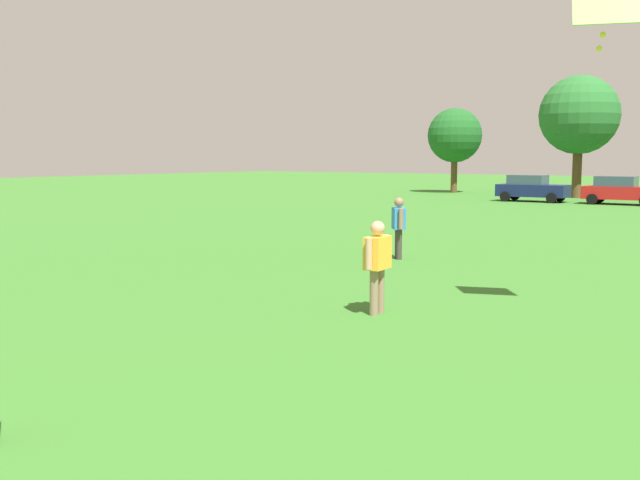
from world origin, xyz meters
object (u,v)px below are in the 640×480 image
object	(u,v)px
kite	(607,9)
tree_far_left	(455,136)
parked_car_red_1	(620,190)
parked_car_navy_0	(531,188)
tree_left	(579,115)
bystander_near_trees	(399,223)
adult_bystander	(377,259)

from	to	relation	value
kite	tree_far_left	distance (m)	44.86
tree_far_left	parked_car_red_1	bearing A→B (deg)	-28.50
parked_car_red_1	tree_far_left	size ratio (longest dim) A/B	0.65
parked_car_navy_0	tree_left	distance (m)	7.62
bystander_near_trees	tree_far_left	xyz separation A→B (m)	(-13.81, 35.13, 3.45)
adult_bystander	parked_car_navy_0	bearing A→B (deg)	10.30
adult_bystander	tree_left	size ratio (longest dim) A/B	0.20
bystander_near_trees	parked_car_navy_0	xyz separation A→B (m)	(-5.13, 27.40, -0.16)
adult_bystander	kite	world-z (taller)	kite
bystander_near_trees	parked_car_navy_0	size ratio (longest dim) A/B	0.40
kite	tree_far_left	xyz separation A→B (m)	(-20.23, 40.03, -0.79)
parked_car_navy_0	tree_far_left	bearing A→B (deg)	138.35
adult_bystander	tree_far_left	xyz separation A→B (m)	(-16.83, 41.59, 3.46)
adult_bystander	bystander_near_trees	bearing A→B (deg)	21.79
adult_bystander	parked_car_navy_0	xyz separation A→B (m)	(-8.14, 33.87, -0.15)
parked_car_red_1	tree_far_left	bearing A→B (deg)	151.50
kite	parked_car_navy_0	xyz separation A→B (m)	(-11.54, 32.30, -4.40)
kite	bystander_near_trees	bearing A→B (deg)	142.60
parked_car_red_1	parked_car_navy_0	bearing A→B (deg)	-178.38
parked_car_navy_0	tree_left	xyz separation A→B (m)	(1.25, 5.79, 4.78)
parked_car_navy_0	kite	bearing A→B (deg)	-70.34
adult_bystander	tree_far_left	bearing A→B (deg)	18.82
tree_far_left	tree_left	bearing A→B (deg)	-11.01
bystander_near_trees	parked_car_navy_0	world-z (taller)	bystander_near_trees
kite	tree_far_left	size ratio (longest dim) A/B	0.18
kite	tree_far_left	world-z (taller)	tree_far_left
parked_car_navy_0	bystander_near_trees	bearing A→B (deg)	-79.40
parked_car_navy_0	parked_car_red_1	xyz separation A→B (m)	(5.27, 0.15, 0.00)
tree_left	kite	bearing A→B (deg)	-74.88
bystander_near_trees	tree_left	bearing A→B (deg)	148.99
adult_bystander	tree_left	distance (m)	40.52
adult_bystander	parked_car_navy_0	distance (m)	34.83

